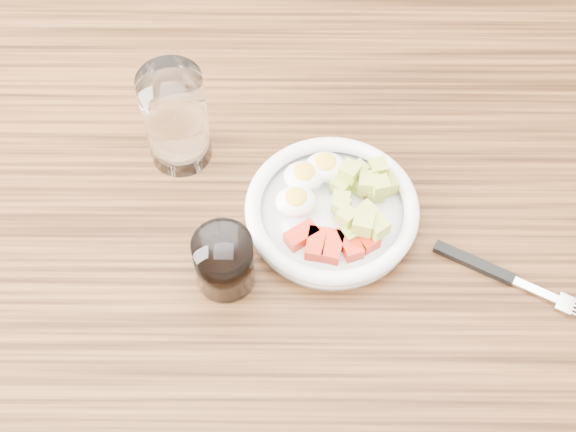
# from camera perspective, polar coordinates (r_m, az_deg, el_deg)

# --- Properties ---
(ground) EXTENTS (4.00, 4.00, 0.00)m
(ground) POSITION_cam_1_polar(r_m,az_deg,el_deg) (1.68, 0.35, -15.00)
(ground) COLOR brown
(ground) RESTS_ON ground
(dining_table) EXTENTS (1.50, 0.90, 0.77)m
(dining_table) POSITION_cam_1_polar(r_m,az_deg,el_deg) (1.06, 0.54, -4.23)
(dining_table) COLOR brown
(dining_table) RESTS_ON ground
(bowl) EXTENTS (0.21, 0.21, 0.05)m
(bowl) POSITION_cam_1_polar(r_m,az_deg,el_deg) (0.97, 3.14, 0.62)
(bowl) COLOR white
(bowl) RESTS_ON dining_table
(fork) EXTENTS (0.19, 0.11, 0.01)m
(fork) POSITION_cam_1_polar(r_m,az_deg,el_deg) (0.97, 14.60, -3.94)
(fork) COLOR black
(fork) RESTS_ON dining_table
(water_glass) EXTENTS (0.08, 0.08, 0.14)m
(water_glass) POSITION_cam_1_polar(r_m,az_deg,el_deg) (1.00, -8.00, 6.88)
(water_glass) COLOR white
(water_glass) RESTS_ON dining_table
(coffee_glass) EXTENTS (0.07, 0.07, 0.08)m
(coffee_glass) POSITION_cam_1_polar(r_m,az_deg,el_deg) (0.91, -4.57, -3.25)
(coffee_glass) COLOR white
(coffee_glass) RESTS_ON dining_table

